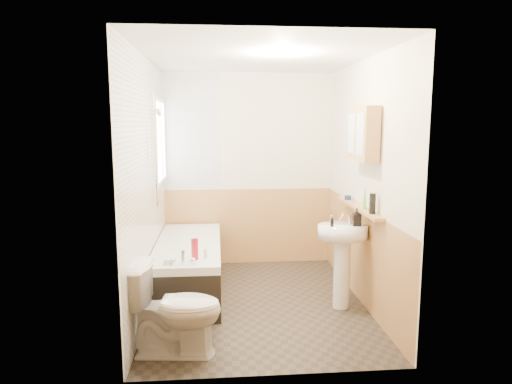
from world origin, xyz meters
TOP-DOWN VIEW (x-y plane):
  - floor at (0.00, 0.00)m, footprint 2.80×2.80m
  - ceiling at (0.00, 0.00)m, footprint 2.80×2.80m
  - wall_back at (0.00, 1.41)m, footprint 2.20×0.02m
  - wall_front at (0.00, -1.41)m, footprint 2.20×0.02m
  - wall_left at (-1.11, 0.00)m, footprint 0.02×2.80m
  - wall_right at (1.11, 0.00)m, footprint 0.02×2.80m
  - wainscot_right at (1.09, 0.00)m, footprint 0.01×2.80m
  - wainscot_front at (0.00, -1.39)m, footprint 2.20×0.01m
  - wainscot_back at (0.00, 1.39)m, footprint 2.20×0.01m
  - tile_cladding_left at (-1.09, 0.00)m, footprint 0.01×2.80m
  - tile_return_back at (-0.73, 1.39)m, footprint 0.75×0.01m
  - window at (-1.06, 0.95)m, footprint 0.03×0.79m
  - bathtub at (-0.73, 0.42)m, footprint 0.70×1.83m
  - shower_riser at (-1.04, 0.32)m, footprint 0.10×0.08m
  - toilet at (-0.76, -1.00)m, footprint 0.81×0.51m
  - sink at (0.84, -0.19)m, footprint 0.50×0.40m
  - pine_shelf at (1.04, -0.05)m, footprint 0.10×1.24m
  - medicine_cabinet at (1.01, -0.18)m, footprint 0.15×0.58m
  - foam_can at (1.04, -0.46)m, footprint 0.07×0.07m
  - green_bottle at (1.04, -0.22)m, footprint 0.06×0.06m
  - black_jar at (1.04, 0.34)m, footprint 0.09×0.09m
  - soap_bottle at (0.96, -0.23)m, footprint 0.09×0.18m
  - clear_bottle at (0.71, -0.25)m, footprint 0.04×0.04m
  - blue_gel at (-0.63, -0.24)m, footprint 0.07×0.06m
  - cream_jar at (-0.87, -0.37)m, footprint 0.08×0.08m
  - orange_bottle at (-0.53, -0.21)m, footprint 0.04×0.04m

SIDE VIEW (x-z plane):
  - floor at x=0.00m, z-range 0.00..0.00m
  - bathtub at x=-0.73m, z-range -0.06..0.64m
  - toilet at x=-0.76m, z-range 0.00..0.75m
  - wainscot_right at x=1.09m, z-range 0.00..1.00m
  - wainscot_front at x=0.00m, z-range 0.00..1.00m
  - wainscot_back at x=0.00m, z-range 0.00..1.00m
  - cream_jar at x=-0.87m, z-range 0.56..0.61m
  - orange_bottle at x=-0.53m, z-range 0.56..0.65m
  - sink at x=0.84m, z-range 0.13..1.10m
  - blue_gel at x=-0.63m, z-range 0.56..0.77m
  - soap_bottle at x=0.96m, z-range 0.86..0.94m
  - clear_bottle at x=0.71m, z-range 0.86..0.95m
  - pine_shelf at x=1.04m, z-range 0.99..1.02m
  - black_jar at x=1.04m, z-range 1.02..1.07m
  - foam_can at x=1.04m, z-range 1.02..1.22m
  - green_bottle at x=1.04m, z-range 1.02..1.26m
  - wall_back at x=0.00m, z-range 0.00..2.50m
  - wall_front at x=0.00m, z-range 0.00..2.50m
  - wall_left at x=-1.11m, z-range 0.00..2.50m
  - wall_right at x=1.11m, z-range 0.00..2.50m
  - tile_cladding_left at x=-1.09m, z-range 0.00..2.50m
  - window at x=-1.06m, z-range 1.15..2.15m
  - shower_riser at x=-1.04m, z-range 1.07..2.27m
  - tile_return_back at x=-0.73m, z-range 1.00..2.50m
  - medicine_cabinet at x=1.01m, z-range 1.50..2.02m
  - ceiling at x=0.00m, z-range 2.50..2.50m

